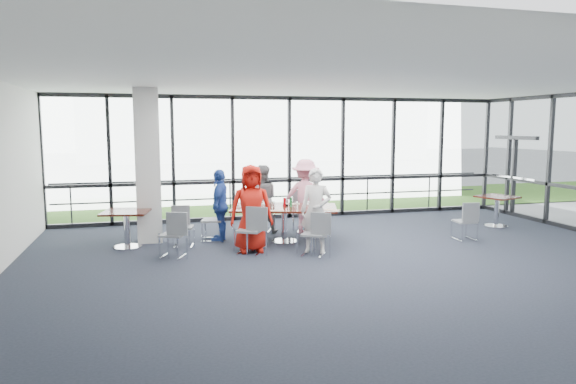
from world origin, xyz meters
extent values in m
cube|color=#1E242F|center=(0.00, 0.00, -0.01)|extent=(12.00, 10.00, 0.02)
cube|color=white|center=(0.00, 0.00, 3.20)|extent=(12.00, 10.00, 0.04)
cube|color=white|center=(0.00, 5.00, 1.60)|extent=(12.00, 0.10, 3.20)
cube|color=black|center=(6.00, 3.75, 1.05)|extent=(0.12, 1.60, 2.10)
cube|color=silver|center=(-3.60, 3.00, 1.60)|extent=(0.50, 0.50, 3.20)
cube|color=gray|center=(0.00, 10.00, -0.02)|extent=(80.00, 70.00, 0.02)
cube|color=#2F4F16|center=(0.00, 8.00, 0.01)|extent=(80.00, 5.00, 0.01)
cube|color=white|center=(4.00, 32.00, 3.00)|extent=(24.00, 10.00, 6.00)
cylinder|color=#2D2D33|center=(0.00, 5.60, 0.50)|extent=(12.00, 0.06, 0.06)
cube|color=#34160A|center=(-0.87, 2.19, 0.73)|extent=(2.42, 1.78, 0.04)
cylinder|color=silver|center=(-0.87, 2.19, 0.35)|extent=(0.12, 0.12, 0.71)
cylinder|color=silver|center=(-0.87, 2.19, 0.01)|extent=(0.56, 0.56, 0.03)
cube|color=#34160A|center=(-4.04, 2.50, 0.73)|extent=(1.03, 1.03, 0.04)
cylinder|color=silver|center=(-4.04, 2.50, 0.35)|extent=(0.12, 0.12, 0.71)
cube|color=#34160A|center=(4.53, 2.47, 0.73)|extent=(1.00, 1.00, 0.04)
cylinder|color=silver|center=(4.53, 2.47, 0.35)|extent=(0.12, 0.12, 0.71)
imported|color=#B9150B|center=(-1.69, 1.56, 0.85)|extent=(0.86, 0.59, 1.70)
imported|color=silver|center=(-0.51, 1.16, 0.82)|extent=(0.73, 0.65, 1.63)
imported|color=slate|center=(-1.13, 3.24, 0.78)|extent=(0.83, 0.59, 1.56)
imported|color=pink|center=(-0.17, 2.96, 0.84)|extent=(1.23, 1.03, 1.69)
imported|color=#23439B|center=(-2.15, 2.67, 0.76)|extent=(0.76, 1.01, 1.53)
cylinder|color=white|center=(-1.57, 2.07, 0.76)|extent=(0.26, 0.26, 0.01)
cylinder|color=white|center=(-0.38, 1.65, 0.76)|extent=(0.28, 0.28, 0.01)
cylinder|color=white|center=(-1.22, 2.73, 0.76)|extent=(0.28, 0.28, 0.01)
cylinder|color=white|center=(-0.26, 2.43, 0.76)|extent=(0.26, 0.26, 0.01)
cylinder|color=white|center=(-1.80, 2.43, 0.76)|extent=(0.26, 0.26, 0.01)
cylinder|color=white|center=(-1.16, 1.94, 0.83)|extent=(0.08, 0.08, 0.15)
cylinder|color=white|center=(-0.68, 1.90, 0.83)|extent=(0.08, 0.08, 0.15)
cylinder|color=white|center=(-0.73, 2.38, 0.82)|extent=(0.07, 0.07, 0.13)
cylinder|color=white|center=(-1.59, 2.21, 0.82)|extent=(0.07, 0.07, 0.14)
cube|color=silver|center=(-1.14, 1.74, 0.75)|extent=(0.32, 0.25, 0.00)
cube|color=silver|center=(-0.05, 1.54, 0.75)|extent=(0.36, 0.36, 0.00)
cube|color=silver|center=(-0.59, 2.55, 0.75)|extent=(0.35, 0.28, 0.00)
cube|color=black|center=(-0.82, 2.28, 0.77)|extent=(0.10, 0.07, 0.04)
cylinder|color=#A40007|center=(-0.85, 2.26, 0.84)|extent=(0.06, 0.06, 0.18)
cylinder|color=#15662D|center=(-0.74, 2.14, 0.85)|extent=(0.05, 0.05, 0.20)
camera|label=1|loc=(-3.54, -8.06, 2.41)|focal=32.00mm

